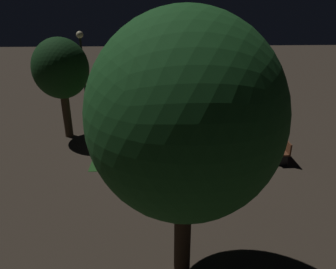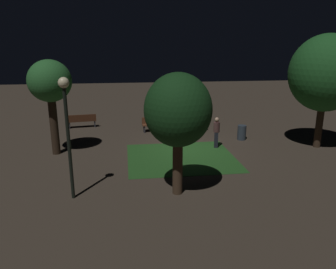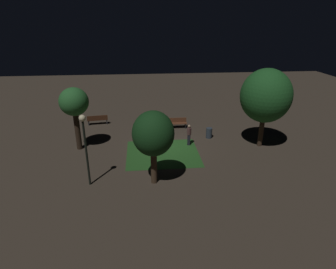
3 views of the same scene
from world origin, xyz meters
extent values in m
plane|color=#3D3328|center=(0.00, 0.00, 0.00)|extent=(60.00, 60.00, 0.00)
cube|color=#23511E|center=(0.44, 1.25, 0.01)|extent=(5.09, 4.63, 0.01)
cube|color=brown|center=(-1.12, -3.64, 0.45)|extent=(1.80, 0.49, 0.06)
cube|color=brown|center=(-1.12, -3.85, 0.68)|extent=(1.80, 0.07, 0.40)
cube|color=black|center=(-1.92, -3.63, 0.21)|extent=(0.08, 0.38, 0.42)
cube|color=black|center=(-0.32, -3.64, 0.21)|extent=(0.08, 0.38, 0.42)
cube|color=brown|center=(1.12, -3.64, 0.45)|extent=(1.83, 0.62, 0.06)
cube|color=brown|center=(1.14, -3.85, 0.68)|extent=(1.80, 0.20, 0.40)
cube|color=#2D2D33|center=(0.32, -3.70, 0.21)|extent=(0.11, 0.39, 0.42)
cube|color=#2D2D33|center=(1.92, -3.58, 0.21)|extent=(0.11, 0.39, 0.42)
cube|color=#422314|center=(5.84, -5.29, 0.45)|extent=(1.85, 0.70, 0.06)
cube|color=#422314|center=(5.81, -5.08, 0.68)|extent=(1.79, 0.28, 0.40)
cube|color=#2D2D33|center=(6.63, -5.19, 0.21)|extent=(0.13, 0.39, 0.42)
cube|color=#2D2D33|center=(5.04, -5.39, 0.21)|extent=(0.13, 0.39, 0.42)
cylinder|color=#2D2116|center=(6.47, -0.12, 1.51)|extent=(0.39, 0.39, 3.03)
ellipsoid|color=#28662D|center=(6.47, -0.12, 3.58)|extent=(2.01, 2.01, 1.98)
cylinder|color=#38281C|center=(-6.94, 0.55, 1.43)|extent=(0.36, 0.36, 2.86)
ellipsoid|color=#1E5623|center=(-6.94, 0.55, 3.84)|extent=(3.59, 3.59, 3.84)
cylinder|color=#423021|center=(1.24, 5.01, 1.22)|extent=(0.36, 0.36, 2.44)
ellipsoid|color=#143816|center=(1.24, 5.01, 3.08)|extent=(2.34, 2.34, 2.55)
cylinder|color=black|center=(4.94, 4.90, 1.95)|extent=(0.12, 0.12, 3.90)
sphere|color=#F4E5B2|center=(4.94, 4.90, 4.05)|extent=(0.36, 0.36, 0.36)
cylinder|color=#2D3842|center=(-3.46, -1.25, 0.41)|extent=(0.48, 0.48, 0.83)
cube|color=black|center=(-1.63, -0.06, 0.42)|extent=(0.27, 0.32, 0.84)
cylinder|color=#4C2D2D|center=(-1.63, -0.06, 1.10)|extent=(0.32, 0.32, 0.52)
sphere|color=tan|center=(-1.63, -0.06, 1.50)|extent=(0.22, 0.22, 0.22)
camera|label=1|loc=(-12.36, 1.09, 5.84)|focal=34.34mm
camera|label=2|loc=(3.00, 15.63, 5.25)|focal=34.52mm
camera|label=3|loc=(1.78, 19.32, 8.90)|focal=30.29mm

